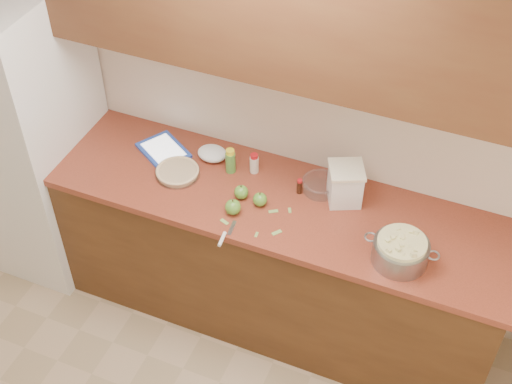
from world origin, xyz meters
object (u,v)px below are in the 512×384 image
at_px(pie, 178,172).
at_px(flour_canister, 345,184).
at_px(tablet, 163,150).
at_px(colander, 401,251).

height_order(pie, flour_canister, flour_canister).
distance_m(pie, flour_canister, 0.88).
bearing_deg(tablet, pie, -9.48).
height_order(pie, colander, colander).
bearing_deg(colander, tablet, 168.94).
distance_m(pie, tablet, 0.21).
xyz_separation_m(colander, flour_canister, (-0.36, 0.29, 0.04)).
distance_m(colander, flour_canister, 0.47).
xyz_separation_m(flour_canister, tablet, (-1.02, -0.02, -0.10)).
bearing_deg(pie, tablet, 138.90).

